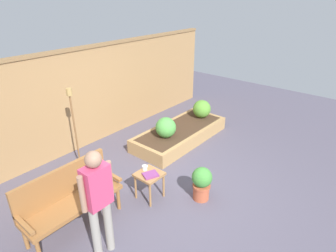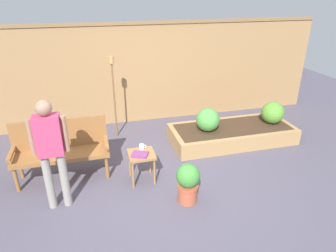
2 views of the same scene
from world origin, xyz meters
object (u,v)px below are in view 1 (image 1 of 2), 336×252
object	(u,v)px
side_table	(149,178)
book_on_table	(150,175)
tiki_torch	(73,115)
person_by_bench	(98,197)
garden_bench	(68,195)
shrub_near_bench	(166,127)
shrub_far_corner	(202,109)
cup_on_table	(145,168)
potted_boxwood	(202,182)

from	to	relation	value
side_table	book_on_table	world-z (taller)	book_on_table
tiki_torch	person_by_bench	xyz separation A→B (m)	(-0.99, -1.99, -0.19)
garden_bench	tiki_torch	distance (m)	1.66
side_table	shrub_near_bench	distance (m)	1.66
garden_bench	shrub_far_corner	size ratio (longest dim) A/B	3.27
cup_on_table	shrub_far_corner	xyz separation A→B (m)	(2.76, 0.72, 0.00)
tiki_torch	person_by_bench	bearing A→B (deg)	-116.51
cup_on_table	potted_boxwood	distance (m)	0.97
side_table	cup_on_table	size ratio (longest dim) A/B	4.14
shrub_near_bench	potted_boxwood	bearing A→B (deg)	-120.24
cup_on_table	shrub_far_corner	bearing A→B (deg)	14.63
cup_on_table	book_on_table	xyz separation A→B (m)	(-0.06, -0.19, -0.02)
shrub_near_bench	tiki_torch	bearing A→B (deg)	153.27
tiki_torch	shrub_far_corner	bearing A→B (deg)	-15.31
book_on_table	tiki_torch	world-z (taller)	tiki_torch
side_table	tiki_torch	distance (m)	1.84
shrub_far_corner	shrub_near_bench	bearing A→B (deg)	180.00
side_table	tiki_torch	world-z (taller)	tiki_torch
potted_boxwood	shrub_near_bench	xyz separation A→B (m)	(0.89, 1.53, 0.19)
tiki_torch	shrub_near_bench	bearing A→B (deg)	-26.73
book_on_table	shrub_far_corner	distance (m)	2.97
cup_on_table	potted_boxwood	world-z (taller)	potted_boxwood
shrub_near_bench	person_by_bench	size ratio (longest dim) A/B	0.28
book_on_table	tiki_torch	size ratio (longest dim) A/B	0.14
side_table	potted_boxwood	world-z (taller)	potted_boxwood
side_table	potted_boxwood	bearing A→B (deg)	-52.17
book_on_table	shrub_near_bench	world-z (taller)	shrub_near_bench
garden_bench	cup_on_table	xyz separation A→B (m)	(1.22, -0.33, -0.03)
side_table	person_by_bench	xyz separation A→B (m)	(-1.21, -0.32, 0.54)
cup_on_table	shrub_near_bench	size ratio (longest dim) A/B	0.26
garden_bench	cup_on_table	size ratio (longest dim) A/B	12.41
book_on_table	shrub_near_bench	size ratio (longest dim) A/B	0.53
garden_bench	shrub_near_bench	xyz separation A→B (m)	(2.61, 0.39, -0.02)
garden_bench	shrub_near_bench	size ratio (longest dim) A/B	3.26
shrub_near_bench	tiki_torch	distance (m)	1.93
garden_bench	side_table	world-z (taller)	garden_bench
side_table	cup_on_table	bearing A→B (deg)	75.16
person_by_bench	cup_on_table	bearing A→B (deg)	19.67
side_table	cup_on_table	world-z (taller)	cup_on_table
side_table	tiki_torch	size ratio (longest dim) A/B	0.29
shrub_far_corner	person_by_bench	world-z (taller)	person_by_bench
side_table	shrub_near_bench	size ratio (longest dim) A/B	1.09
book_on_table	person_by_bench	bearing A→B (deg)	-144.10
shrub_near_bench	shrub_far_corner	xyz separation A→B (m)	(1.38, 0.00, -0.00)
cup_on_table	side_table	bearing A→B (deg)	-104.84
tiki_torch	person_by_bench	distance (m)	2.24
cup_on_table	tiki_torch	bearing A→B (deg)	99.33
side_table	tiki_torch	xyz separation A→B (m)	(-0.22, 1.68, 0.73)
shrub_far_corner	side_table	bearing A→B (deg)	-163.06
shrub_far_corner	cup_on_table	bearing A→B (deg)	-165.37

